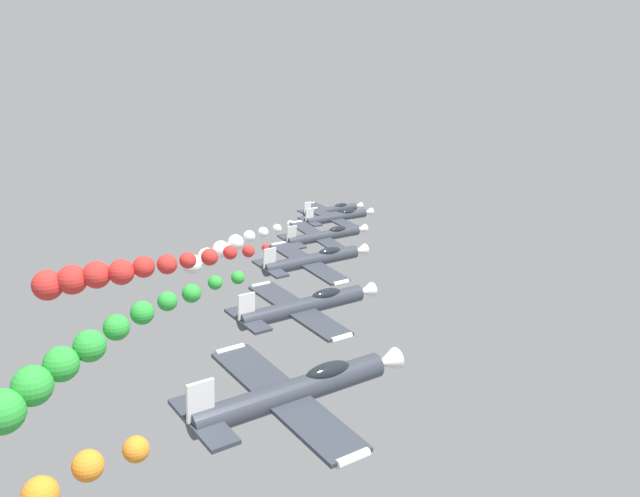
{
  "coord_description": "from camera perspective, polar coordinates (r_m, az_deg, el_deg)",
  "views": [
    {
      "loc": [
        50.13,
        -35.54,
        132.03
      ],
      "look_at": [
        0.0,
        0.0,
        114.5
      ],
      "focal_mm": 38.27,
      "sensor_mm": 36.0,
      "label": 1
    }
  ],
  "objects": [
    {
      "name": "smoke_trail_left_inner",
      "position": [
        77.28,
        -8.37,
        -0.2
      ],
      "size": [
        2.26,
        14.6,
        4.23
      ],
      "color": "white"
    },
    {
      "name": "airplane_left_outer",
      "position": [
        56.39,
        -0.56,
        -0.94
      ],
      "size": [
        9.54,
        10.35,
        2.56
      ],
      "rotation": [
        0.0,
        0.11,
        0.0
      ],
      "color": "#333842"
    },
    {
      "name": "airplane_right_outer",
      "position": [
        43.4,
        -1.24,
        -4.81
      ],
      "size": [
        9.56,
        10.35,
        2.38
      ],
      "rotation": [
        0.0,
        0.07,
        0.0
      ],
      "color": "#333842"
    },
    {
      "name": "smoke_trail_right_inner",
      "position": [
        66.0,
        -17.15,
        -2.01
      ],
      "size": [
        7.54,
        21.69,
        3.84
      ],
      "color": "red"
    },
    {
      "name": "airplane_lead",
      "position": [
        99.05,
        0.97,
        3.24
      ],
      "size": [
        9.56,
        10.35,
        2.4
      ],
      "rotation": [
        0.0,
        0.07,
        0.0
      ],
      "color": "#333842"
    },
    {
      "name": "smoke_trail_left_outer",
      "position": [
        47.69,
        -20.3,
        -9.06
      ],
      "size": [
        4.78,
        19.87,
        6.35
      ],
      "color": "green"
    },
    {
      "name": "airplane_trailing",
      "position": [
        28.64,
        -2.06,
        -11.81
      ],
      "size": [
        9.56,
        10.35,
        2.45
      ],
      "rotation": [
        0.0,
        0.08,
        0.0
      ],
      "color": "#333842"
    },
    {
      "name": "airplane_left_inner",
      "position": [
        85.36,
        1.46,
        2.64
      ],
      "size": [
        9.56,
        10.35,
        2.45
      ],
      "rotation": [
        0.0,
        0.08,
        0.0
      ],
      "color": "#333842"
    },
    {
      "name": "airplane_right_inner",
      "position": [
        72.08,
        0.4,
        1.08
      ],
      "size": [
        9.5,
        10.35,
        2.79
      ],
      "rotation": [
        0.0,
        0.16,
        0.0
      ],
      "color": "#333842"
    }
  ]
}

